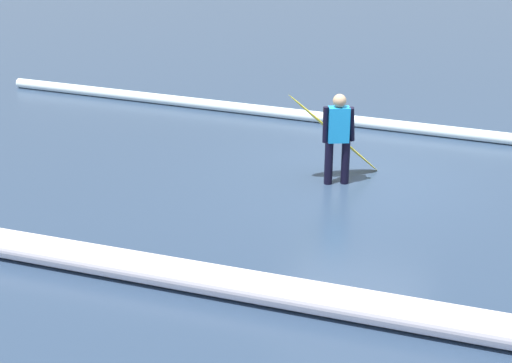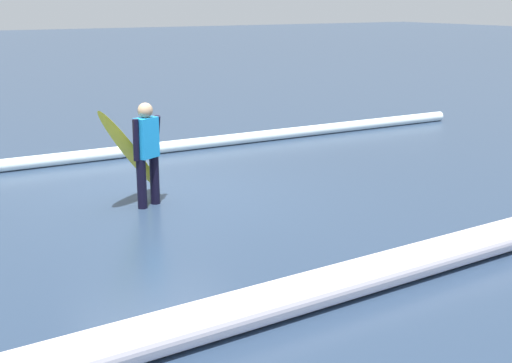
% 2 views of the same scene
% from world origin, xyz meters
% --- Properties ---
extents(ground_plane, '(124.94, 124.94, 0.00)m').
position_xyz_m(ground_plane, '(0.00, 0.00, 0.00)').
color(ground_plane, '#263851').
extents(surfer, '(0.48, 0.37, 1.54)m').
position_xyz_m(surfer, '(0.29, 0.38, 0.86)').
color(surfer, black).
rests_on(surfer, ground_plane).
extents(surfboard, '(1.49, 1.37, 1.55)m').
position_xyz_m(surfboard, '(0.43, 0.09, 0.76)').
color(surfboard, yellow).
rests_on(surfboard, ground_plane).
extents(wave_crest_foreground, '(18.24, 0.46, 0.23)m').
position_xyz_m(wave_crest_foreground, '(0.29, -2.86, 0.11)').
color(wave_crest_foreground, white).
rests_on(wave_crest_foreground, ground_plane).
extents(wave_crest_midground, '(24.46, 1.38, 0.39)m').
position_xyz_m(wave_crest_midground, '(-2.04, 4.38, 0.20)').
color(wave_crest_midground, white).
rests_on(wave_crest_midground, ground_plane).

